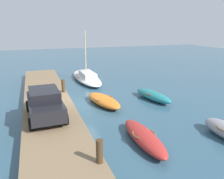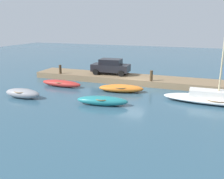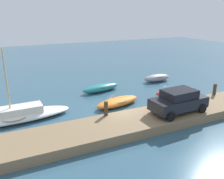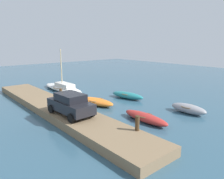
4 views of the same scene
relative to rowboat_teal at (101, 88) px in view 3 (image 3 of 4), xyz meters
The scene contains 10 objects.
ground_plane 5.68m from the rowboat_teal, 97.71° to the right, with size 84.00×84.00×0.00m, color #33566B.
dock_platform 7.95m from the rowboat_teal, 95.49° to the right, with size 22.77×3.16×0.62m, color #846B4C.
rowboat_teal is the anchor object (origin of this frame).
rowboat_orange 3.99m from the rowboat_teal, 92.73° to the right, with size 4.22×2.19×0.66m.
dinghy_grey 6.92m from the rowboat_teal, ahead, with size 3.20×1.29×0.78m.
sailboat_white 8.72m from the rowboat_teal, 156.83° to the right, with size 8.04×2.39×5.15m.
rowboat_red 6.99m from the rowboat_teal, 32.75° to the right, with size 4.25×1.21×0.64m.
mooring_post_west 7.04m from the rowboat_teal, 109.80° to the right, with size 0.27×0.27×1.00m, color #47331E.
mooring_post_mid_west 10.13m from the rowboat_teal, 40.65° to the right, with size 0.27×0.27×0.95m, color #47331E.
parked_car 8.65m from the rowboat_teal, 73.73° to the right, with size 4.12×2.13×1.65m.
Camera 3 is at (-7.65, -14.75, 7.41)m, focal length 38.68 mm.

